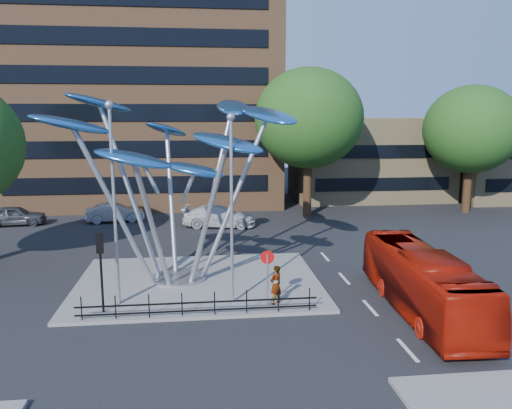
{
  "coord_description": "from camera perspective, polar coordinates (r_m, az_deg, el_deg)",
  "views": [
    {
      "loc": [
        -0.84,
        -18.04,
        8.41
      ],
      "look_at": [
        1.67,
        4.0,
        4.36
      ],
      "focal_mm": 35.0,
      "sensor_mm": 36.0,
      "label": 1
    }
  ],
  "objects": [
    {
      "name": "ground",
      "position": [
        19.92,
        -3.59,
        -14.65
      ],
      "size": [
        120.0,
        120.0,
        0.0
      ],
      "primitive_type": "plane",
      "color": "black",
      "rests_on": "ground"
    },
    {
      "name": "traffic_island",
      "position": [
        25.44,
        -6.58,
        -8.85
      ],
      "size": [
        12.0,
        9.0,
        0.15
      ],
      "primitive_type": "cube",
      "color": "slate",
      "rests_on": "ground"
    },
    {
      "name": "brick_tower",
      "position": [
        50.73,
        -12.89,
        17.55
      ],
      "size": [
        25.0,
        15.0,
        30.0
      ],
      "primitive_type": "cube",
      "color": "brown",
      "rests_on": "ground"
    },
    {
      "name": "low_building_near",
      "position": [
        51.1,
        12.83,
        5.13
      ],
      "size": [
        15.0,
        8.0,
        8.0
      ],
      "primitive_type": "cube",
      "color": "tan",
      "rests_on": "ground"
    },
    {
      "name": "tree_right",
      "position": [
        41.0,
        6.04,
        9.76
      ],
      "size": [
        8.8,
        8.8,
        12.11
      ],
      "color": "black",
      "rests_on": "ground"
    },
    {
      "name": "tree_far",
      "position": [
        46.11,
        23.43,
        7.88
      ],
      "size": [
        8.0,
        8.0,
        10.81
      ],
      "color": "black",
      "rests_on": "ground"
    },
    {
      "name": "leaf_sculpture",
      "position": [
        24.8,
        -9.39,
        6.65
      ],
      "size": [
        12.72,
        9.54,
        9.51
      ],
      "color": "#9EA0A5",
      "rests_on": "traffic_island"
    },
    {
      "name": "street_lamp_left",
      "position": [
        22.06,
        -15.99,
        1.98
      ],
      "size": [
        0.36,
        0.36,
        8.8
      ],
      "color": "#9EA0A5",
      "rests_on": "traffic_island"
    },
    {
      "name": "street_lamp_right",
      "position": [
        21.34,
        -2.82,
        1.39
      ],
      "size": [
        0.36,
        0.36,
        8.3
      ],
      "color": "#9EA0A5",
      "rests_on": "traffic_island"
    },
    {
      "name": "traffic_light_island",
      "position": [
        21.74,
        -17.36,
        -5.6
      ],
      "size": [
        0.28,
        0.18,
        3.42
      ],
      "color": "black",
      "rests_on": "traffic_island"
    },
    {
      "name": "no_entry_sign_island",
      "position": [
        21.77,
        1.31,
        -7.29
      ],
      "size": [
        0.6,
        0.1,
        2.45
      ],
      "color": "#9EA0A5",
      "rests_on": "traffic_island"
    },
    {
      "name": "pedestrian_railing_front",
      "position": [
        21.25,
        -6.6,
        -11.44
      ],
      "size": [
        10.0,
        0.06,
        1.0
      ],
      "color": "black",
      "rests_on": "traffic_island"
    },
    {
      "name": "red_bus",
      "position": [
        22.67,
        18.41,
        -8.34
      ],
      "size": [
        2.68,
        9.82,
        2.71
      ],
      "primitive_type": "imported",
      "rotation": [
        0.0,
        0.0,
        -0.04
      ],
      "color": "#A11507",
      "rests_on": "ground"
    },
    {
      "name": "pedestrian",
      "position": [
        22.16,
        2.28,
        -9.14
      ],
      "size": [
        0.76,
        0.71,
        1.74
      ],
      "primitive_type": "imported",
      "rotation": [
        0.0,
        0.0,
        3.77
      ],
      "color": "gray",
      "rests_on": "traffic_island"
    },
    {
      "name": "parked_car_left",
      "position": [
        42.26,
        -25.83,
        -1.15
      ],
      "size": [
        4.57,
        2.19,
        1.51
      ],
      "primitive_type": "imported",
      "rotation": [
        0.0,
        0.0,
        1.67
      ],
      "color": "#43454B",
      "rests_on": "ground"
    },
    {
      "name": "parked_car_mid",
      "position": [
        40.8,
        -15.8,
        -0.9
      ],
      "size": [
        4.64,
        2.15,
        1.47
      ],
      "primitive_type": "imported",
      "rotation": [
        0.0,
        0.0,
        1.71
      ],
      "color": "#999AA0",
      "rests_on": "ground"
    },
    {
      "name": "parked_car_right",
      "position": [
        37.69,
        -4.22,
        -1.34
      ],
      "size": [
        5.73,
        2.95,
        1.59
      ],
      "primitive_type": "imported",
      "rotation": [
        0.0,
        0.0,
        1.43
      ],
      "color": "silver",
      "rests_on": "ground"
    }
  ]
}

